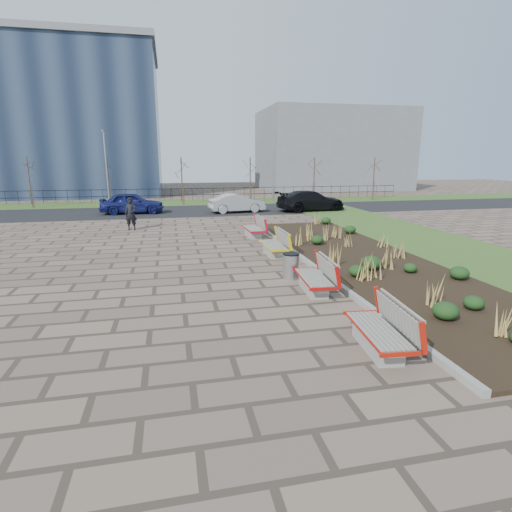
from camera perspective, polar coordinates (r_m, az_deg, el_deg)
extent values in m
plane|color=brown|center=(9.80, -4.98, -9.65)|extent=(120.00, 120.00, 0.00)
cube|color=black|center=(16.20, 15.13, -0.46)|extent=(4.50, 18.00, 0.10)
cube|color=gray|center=(15.28, 7.32, -0.82)|extent=(0.16, 18.00, 0.15)
cube|color=#33511E|center=(18.83, 28.11, 0.24)|extent=(5.00, 38.00, 0.04)
cube|color=#33511E|center=(37.16, -10.48, 7.50)|extent=(80.00, 5.00, 0.04)
cube|color=black|center=(31.20, -10.11, 6.35)|extent=(80.00, 7.00, 0.02)
cylinder|color=#B2B2B7|center=(13.24, 5.03, -1.48)|extent=(0.52, 0.52, 0.84)
imported|color=black|center=(23.40, -17.44, 5.77)|extent=(0.71, 0.52, 1.81)
imported|color=navy|center=(30.52, -17.30, 7.25)|extent=(4.47, 1.83, 1.52)
imported|color=#999CA0|center=(29.85, -2.75, 7.57)|extent=(4.31, 1.98, 1.37)
imported|color=black|center=(30.98, 7.83, 7.83)|extent=(5.48, 2.72, 1.53)
cube|color=slate|center=(55.13, 10.72, 14.62)|extent=(18.00, 12.00, 10.00)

